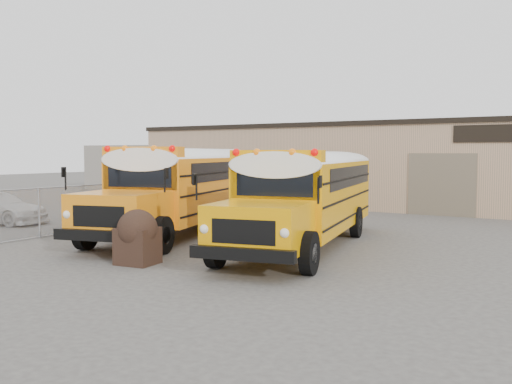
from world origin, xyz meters
The scene contains 8 objects.
ground centered at (0.00, 0.00, 0.00)m, with size 120.00×120.00×0.00m, color #484642.
warehouse centered at (0.00, 19.99, 2.37)m, with size 30.20×10.20×4.67m.
chainlink_fence centered at (-6.00, 3.00, 0.90)m, with size 0.07×18.07×1.81m.
distant_building_left centered at (-22.00, 22.00, 1.80)m, with size 8.00×6.00×3.60m, color gray.
school_bus_left centered at (-4.67, 10.60, 1.89)m, with size 5.71×11.49×3.27m.
school_bus_right centered at (1.10, 10.22, 1.82)m, with size 4.97×11.07×3.15m.
tarp_bundle centered at (0.25, -1.50, 0.77)m, with size 1.12×1.10×1.50m.
car_dark centered at (-9.07, 10.21, 0.79)m, with size 1.68×4.81×1.59m, color black.
Camera 1 is at (11.30, -12.64, 3.05)m, focal length 40.00 mm.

